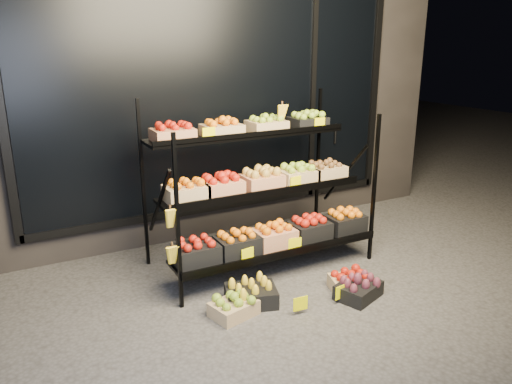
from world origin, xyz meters
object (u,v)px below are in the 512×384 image
display_rack (262,190)px  floor_crate_midleft (251,293)px  floor_crate_left (234,306)px  floor_crate_midright (351,281)px

display_rack → floor_crate_midleft: display_rack is taller
floor_crate_left → display_rack: bearing=34.2°
floor_crate_midleft → display_rack: bearing=72.4°
display_rack → floor_crate_midright: bearing=-62.4°
display_rack → floor_crate_midright: 1.19m
floor_crate_midleft → floor_crate_midright: 0.93m
floor_crate_left → floor_crate_midright: 1.13m
display_rack → floor_crate_left: 1.23m
floor_crate_midleft → floor_crate_midright: size_ratio=1.21×
floor_crate_midleft → floor_crate_midright: (0.91, -0.21, -0.01)m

